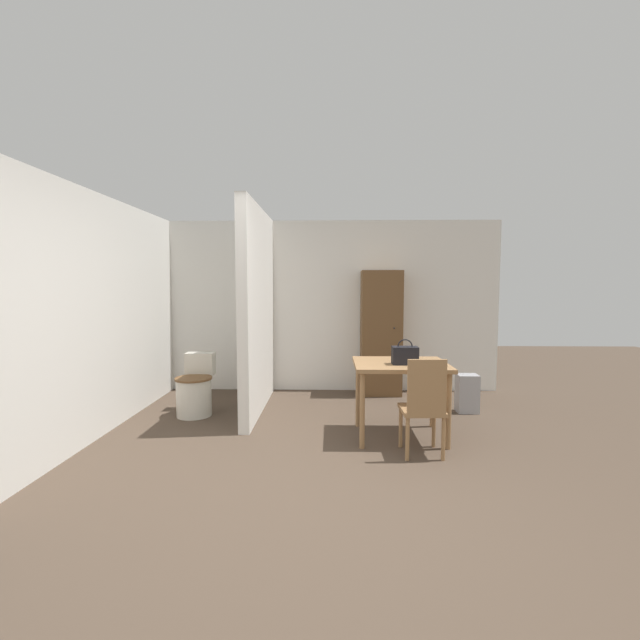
% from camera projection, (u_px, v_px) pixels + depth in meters
% --- Properties ---
extents(ground_plane, '(16.00, 16.00, 0.00)m').
position_uv_depth(ground_plane, '(303.00, 497.00, 3.16)').
color(ground_plane, '#4C3D30').
extents(wall_back, '(5.32, 0.12, 2.50)m').
position_uv_depth(wall_back, '(317.00, 306.00, 6.35)').
color(wall_back, white).
rests_on(wall_back, ground_plane).
extents(wall_left, '(0.12, 4.25, 2.50)m').
position_uv_depth(wall_left, '(112.00, 313.00, 4.73)').
color(wall_left, white).
rests_on(wall_left, ground_plane).
extents(partition_wall, '(0.12, 1.96, 2.50)m').
position_uv_depth(partition_wall, '(258.00, 310.00, 5.33)').
color(partition_wall, white).
rests_on(partition_wall, ground_plane).
extents(dining_table, '(0.94, 0.77, 0.77)m').
position_uv_depth(dining_table, '(400.00, 372.00, 4.36)').
color(dining_table, '#997047').
rests_on(dining_table, ground_plane).
extents(wooden_chair, '(0.39, 0.39, 0.91)m').
position_uv_depth(wooden_chair, '(424.00, 405.00, 3.86)').
color(wooden_chair, '#997047').
rests_on(wooden_chair, ground_plane).
extents(toilet, '(0.44, 0.58, 0.72)m').
position_uv_depth(toilet, '(195.00, 390.00, 5.16)').
color(toilet, silver).
rests_on(toilet, ground_plane).
extents(handbag, '(0.25, 0.15, 0.25)m').
position_uv_depth(handbag, '(405.00, 355.00, 4.25)').
color(handbag, black).
rests_on(handbag, dining_table).
extents(wooden_cabinet, '(0.57, 0.41, 1.77)m').
position_uv_depth(wooden_cabinet, '(381.00, 333.00, 6.09)').
color(wooden_cabinet, brown).
rests_on(wooden_cabinet, ground_plane).
extents(space_heater, '(0.25, 0.20, 0.47)m').
position_uv_depth(space_heater, '(467.00, 393.00, 5.25)').
color(space_heater, '#9E9EA3').
rests_on(space_heater, ground_plane).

